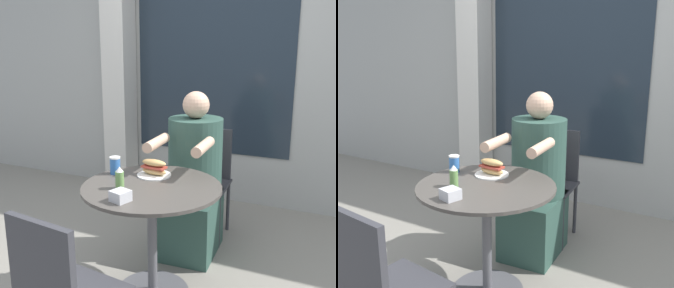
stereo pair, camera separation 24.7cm
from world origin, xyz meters
The scene contains 9 objects.
storefront_wall centered at (0.00, 1.76, 1.40)m, with size 8.00×0.09×2.80m.
lattice_pillar centered at (-1.16, 1.57, 1.20)m, with size 0.26×0.26×2.40m.
cafe_table centered at (0.00, 0.00, 0.54)m, with size 0.83×0.83×0.72m.
diner_chair centered at (0.02, 0.98, 0.52)m, with size 0.40×0.40×0.87m.
seated_diner centered at (0.03, 0.63, 0.52)m, with size 0.43×0.73×1.21m.
sandwich_on_plate centered at (-0.07, 0.17, 0.76)m, with size 0.22×0.22×0.11m.
drink_cup centered at (-0.31, 0.10, 0.78)m, with size 0.07×0.07×0.11m.
napkin_box centered at (-0.04, -0.29, 0.75)m, with size 0.11×0.11×0.06m.
condiment_bottle centered at (-0.14, -0.12, 0.78)m, with size 0.05×0.05×0.13m.
Camera 1 is at (1.00, -1.96, 1.51)m, focal length 42.00 mm.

